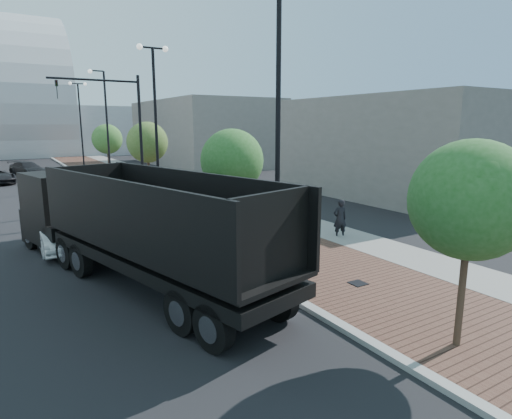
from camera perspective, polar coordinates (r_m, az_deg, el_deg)
sidewalk at (r=42.99m, az=-16.76°, el=4.10°), size 7.00×140.00×0.12m
concrete_strip at (r=43.74m, az=-13.33°, el=4.40°), size 2.40×140.00×0.13m
curb at (r=42.27m, az=-21.35°, el=3.70°), size 0.30×140.00×0.14m
dump_truck at (r=16.41m, az=-19.71°, el=-1.96°), size 5.98×13.90×3.67m
white_sedan at (r=19.78m, az=-24.92°, el=-2.41°), size 1.87×4.87×1.58m
dark_car_far at (r=49.04m, az=-28.22°, el=4.83°), size 3.70×5.21×1.40m
pedestrian at (r=19.73m, az=11.15°, el=-1.24°), size 0.74×0.58×1.81m
streetlight_1 at (r=13.68m, az=2.53°, el=8.01°), size 1.44×0.56×9.21m
streetlight_2 at (r=24.59m, az=-13.19°, el=10.33°), size 1.72×0.56×9.28m
streetlight_3 at (r=36.17m, az=-19.37°, el=9.47°), size 1.44×0.56×9.21m
streetlight_4 at (r=47.98m, az=-22.34°, el=10.15°), size 1.72×0.56×9.28m
traffic_mast at (r=27.22m, az=-17.05°, el=10.55°), size 5.09×0.20×8.00m
tree_0 at (r=10.39m, az=26.80°, el=1.13°), size 2.65×2.64×4.85m
tree_1 at (r=18.63m, az=-3.14°, el=6.52°), size 2.74×2.74×4.95m
tree_2 at (r=29.72m, az=-14.24°, el=8.68°), size 2.71×2.71×5.30m
tree_3 at (r=41.34m, az=-19.22°, el=8.87°), size 2.68×2.68×5.14m
convention_center at (r=86.51m, az=-28.35°, el=10.61°), size 50.00×30.00×50.00m
commercial_block_ne at (r=56.32m, az=-7.10°, el=10.12°), size 12.00×22.00×8.00m
commercial_block_e at (r=32.99m, az=18.56°, el=7.93°), size 10.00×16.00×7.00m
utility_cover_1 at (r=14.24m, az=13.46°, el=-9.56°), size 0.50×0.50×0.02m
utility_cover_2 at (r=23.01m, az=-6.06°, el=-1.27°), size 0.50×0.50×0.02m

